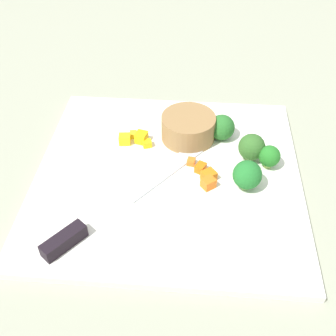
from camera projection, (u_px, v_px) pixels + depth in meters
ground_plane at (168, 178)px, 0.65m from camera, size 4.00×4.00×0.00m
cutting_board at (168, 176)px, 0.65m from camera, size 0.40×0.39×0.01m
prep_bowl at (188, 128)px, 0.69m from camera, size 0.09×0.09×0.04m
chef_knife at (101, 215)px, 0.57m from camera, size 0.20×0.24×0.02m
carrot_dice_0 at (208, 183)px, 0.62m from camera, size 0.02×0.02×0.02m
carrot_dice_1 at (209, 176)px, 0.63m from camera, size 0.03×0.03×0.02m
carrot_dice_2 at (201, 168)px, 0.64m from camera, size 0.02×0.02×0.01m
carrot_dice_3 at (191, 162)px, 0.66m from camera, size 0.01×0.01×0.01m
pepper_dice_0 at (147, 144)px, 0.69m from camera, size 0.02×0.02×0.01m
pepper_dice_1 at (141, 137)px, 0.69m from camera, size 0.02×0.02×0.02m
pepper_dice_2 at (125, 139)px, 0.69m from camera, size 0.02×0.02×0.02m
pepper_dice_3 at (133, 135)px, 0.71m from camera, size 0.01×0.01×0.01m
broccoli_floret_0 at (252, 147)px, 0.65m from camera, size 0.04×0.04×0.04m
broccoli_floret_1 at (269, 156)px, 0.64m from camera, size 0.03×0.03×0.04m
broccoli_floret_2 at (222, 128)px, 0.69m from camera, size 0.04×0.04×0.04m
broccoli_floret_3 at (247, 175)px, 0.60m from camera, size 0.04×0.04×0.05m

